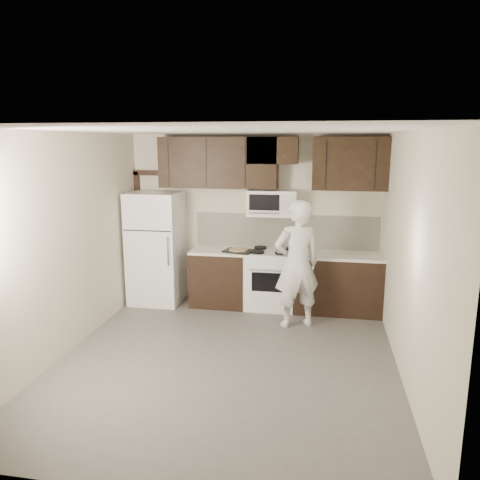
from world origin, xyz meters
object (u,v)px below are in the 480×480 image
(microwave, at_px, (272,203))
(refrigerator, at_px, (156,248))
(person, at_px, (297,264))
(stove, at_px, (270,279))

(microwave, distance_m, refrigerator, 2.00)
(microwave, bearing_deg, person, -61.26)
(refrigerator, bearing_deg, stove, 1.51)
(refrigerator, bearing_deg, microwave, 5.15)
(stove, height_order, refrigerator, refrigerator)
(microwave, height_order, person, microwave)
(stove, xyz_separation_m, person, (0.45, -0.70, 0.45))
(stove, relative_size, refrigerator, 0.52)
(microwave, height_order, refrigerator, microwave)
(stove, distance_m, refrigerator, 1.90)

